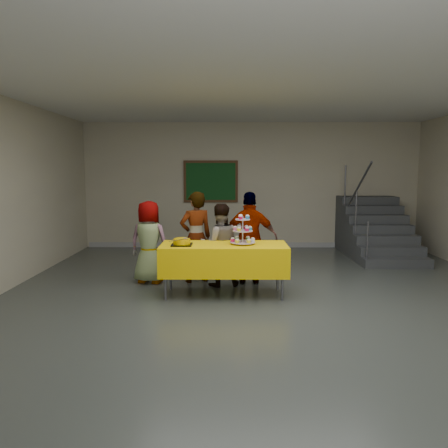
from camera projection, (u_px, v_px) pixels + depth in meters
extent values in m
plane|color=#4C514C|center=(271.00, 314.00, 5.71)|extent=(10.00, 10.00, 0.00)
cube|color=#B6AE92|center=(251.00, 186.00, 10.49)|extent=(8.00, 0.04, 3.00)
cube|color=silver|center=(274.00, 77.00, 5.34)|extent=(8.00, 10.00, 0.04)
cube|color=#999999|center=(251.00, 245.00, 10.64)|extent=(7.90, 0.03, 0.12)
cylinder|color=#595960|center=(165.00, 275.00, 6.26)|extent=(0.04, 0.04, 0.73)
cylinder|color=#595960|center=(282.00, 276.00, 6.25)|extent=(0.04, 0.04, 0.73)
cylinder|color=#595960|center=(170.00, 267.00, 6.83)|extent=(0.04, 0.04, 0.73)
cylinder|color=#595960|center=(278.00, 267.00, 6.82)|extent=(0.04, 0.04, 0.73)
cube|color=#595960|center=(224.00, 246.00, 6.49)|extent=(1.80, 0.70, 0.02)
cube|color=yellow|center=(224.00, 259.00, 6.52)|extent=(1.88, 0.78, 0.44)
cylinder|color=silver|center=(243.00, 244.00, 6.51)|extent=(0.18, 0.18, 0.01)
cylinder|color=silver|center=(243.00, 230.00, 6.48)|extent=(0.02, 0.02, 0.42)
cylinder|color=silver|center=(243.00, 242.00, 6.50)|extent=(0.38, 0.38, 0.01)
cylinder|color=silver|center=(243.00, 231.00, 6.48)|extent=(0.30, 0.30, 0.01)
cylinder|color=silver|center=(243.00, 219.00, 6.46)|extent=(0.22, 0.22, 0.01)
cube|color=black|center=(182.00, 245.00, 6.41)|extent=(0.30, 0.30, 0.02)
cylinder|color=#FBBF00|center=(182.00, 242.00, 6.40)|extent=(0.25, 0.25, 0.07)
ellipsoid|color=#FBBF00|center=(182.00, 239.00, 6.40)|extent=(0.25, 0.25, 0.05)
ellipsoid|color=white|center=(185.00, 239.00, 6.36)|extent=(0.08, 0.08, 0.02)
cube|color=silver|center=(179.00, 240.00, 6.27)|extent=(0.30, 0.16, 0.04)
imported|color=#5C5D65|center=(149.00, 242.00, 7.22)|extent=(0.75, 0.58, 1.37)
imported|color=slate|center=(196.00, 237.00, 7.27)|extent=(0.65, 0.55, 1.52)
imported|color=slate|center=(220.00, 245.00, 7.03)|extent=(0.74, 0.62, 1.34)
imported|color=slate|center=(250.00, 238.00, 7.15)|extent=(0.91, 0.42, 1.52)
cube|color=#424447|center=(397.00, 263.00, 8.41)|extent=(1.30, 0.30, 0.18)
cube|color=#424447|center=(391.00, 255.00, 8.70)|extent=(1.30, 0.30, 0.36)
cube|color=#424447|center=(386.00, 248.00, 8.98)|extent=(1.30, 0.30, 0.54)
cube|color=#424447|center=(381.00, 242.00, 9.27)|extent=(1.30, 0.30, 0.72)
cube|color=#424447|center=(376.00, 235.00, 9.56)|extent=(1.30, 0.30, 0.90)
cube|color=#424447|center=(372.00, 229.00, 9.84)|extent=(1.30, 0.30, 1.08)
cube|color=#424447|center=(368.00, 224.00, 10.13)|extent=(1.30, 0.30, 1.26)
cube|color=#424447|center=(364.00, 222.00, 10.43)|extent=(1.30, 0.30, 1.26)
cylinder|color=#595960|center=(367.00, 245.00, 8.32)|extent=(0.04, 0.04, 0.90)
cylinder|color=#595960|center=(356.00, 213.00, 9.05)|extent=(0.04, 0.04, 0.90)
cylinder|color=#595960|center=(345.00, 185.00, 9.87)|extent=(0.04, 0.04, 0.90)
cylinder|color=#595960|center=(356.00, 191.00, 9.04)|extent=(0.04, 1.85, 1.20)
cube|color=#472B16|center=(211.00, 181.00, 10.45)|extent=(1.30, 0.04, 1.00)
cube|color=#17481C|center=(211.00, 182.00, 10.43)|extent=(1.18, 0.02, 0.88)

